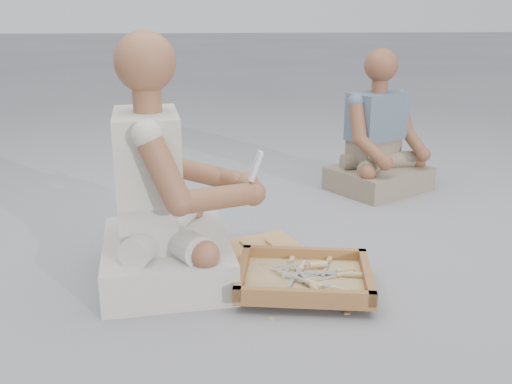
{
  "coord_description": "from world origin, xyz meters",
  "views": [
    {
      "loc": [
        -0.26,
        -2.04,
        1.01
      ],
      "look_at": [
        -0.04,
        0.2,
        0.3
      ],
      "focal_mm": 40.0,
      "sensor_mm": 36.0,
      "label": 1
    }
  ],
  "objects": [
    {
      "name": "carved_panel",
      "position": [
        -0.09,
        0.18,
        0.02
      ],
      "size": [
        0.62,
        0.51,
        0.04
      ],
      "primitive_type": "cube",
      "rotation": [
        0.0,
        0.0,
        0.35
      ],
      "color": "#AF8943",
      "rests_on": "ground"
    },
    {
      "name": "chisel_7",
      "position": [
        0.12,
        -0.22,
        0.07
      ],
      "size": [
        0.06,
        0.22,
        0.02
      ],
      "rotation": [
        0.0,
        0.0,
        -1.36
      ],
      "color": "white",
      "rests_on": "tool_tray"
    },
    {
      "name": "chisel_3",
      "position": [
        0.24,
        -0.12,
        0.06
      ],
      "size": [
        0.22,
        0.08,
        0.02
      ],
      "rotation": [
        0.0,
        0.0,
        0.27
      ],
      "color": "white",
      "rests_on": "tool_tray"
    },
    {
      "name": "wood_chip_5",
      "position": [
        -0.13,
        0.05,
        0.0
      ],
      "size": [
        0.02,
        0.02,
        0.0
      ],
      "primitive_type": "cube",
      "rotation": [
        0.0,
        0.0,
        3.07
      ],
      "color": "tan",
      "rests_on": "ground"
    },
    {
      "name": "chisel_8",
      "position": [
        0.11,
        -0.2,
        0.08
      ],
      "size": [
        0.16,
        0.18,
        0.02
      ],
      "rotation": [
        0.0,
        0.0,
        -0.85
      ],
      "color": "white",
      "rests_on": "tool_tray"
    },
    {
      "name": "wood_chip_0",
      "position": [
        0.08,
        -0.09,
        0.0
      ],
      "size": [
        0.02,
        0.02,
        0.0
      ],
      "primitive_type": "cube",
      "rotation": [
        0.0,
        0.0,
        0.54
      ],
      "color": "tan",
      "rests_on": "ground"
    },
    {
      "name": "chisel_5",
      "position": [
        0.1,
        -0.07,
        0.07
      ],
      "size": [
        0.11,
        0.21,
        0.02
      ],
      "rotation": [
        0.0,
        0.0,
        1.12
      ],
      "color": "white",
      "rests_on": "tool_tray"
    },
    {
      "name": "wood_chip_12",
      "position": [
        -0.17,
        0.26,
        0.0
      ],
      "size": [
        0.02,
        0.02,
        0.0
      ],
      "primitive_type": "cube",
      "rotation": [
        0.0,
        0.0,
        2.33
      ],
      "color": "tan",
      "rests_on": "ground"
    },
    {
      "name": "mobile_phone",
      "position": [
        -0.06,
        0.04,
        0.46
      ],
      "size": [
        0.06,
        0.05,
        0.12
      ],
      "rotation": [
        -0.35,
        0.0,
        -1.52
      ],
      "color": "silver",
      "rests_on": "craftsman"
    },
    {
      "name": "wood_chip_10",
      "position": [
        0.23,
        -0.3,
        0.0
      ],
      "size": [
        0.02,
        0.02,
        0.0
      ],
      "primitive_type": "cube",
      "rotation": [
        0.0,
        0.0,
        0.01
      ],
      "color": "tan",
      "rests_on": "ground"
    },
    {
      "name": "wood_chip_9",
      "position": [
        0.11,
        -0.12,
        0.0
      ],
      "size": [
        0.02,
        0.02,
        0.0
      ],
      "primitive_type": "cube",
      "rotation": [
        0.0,
        0.0,
        1.88
      ],
      "color": "tan",
      "rests_on": "ground"
    },
    {
      "name": "craftsman",
      "position": [
        -0.42,
        0.06,
        0.32
      ],
      "size": [
        0.67,
        0.66,
        0.95
      ],
      "rotation": [
        0.0,
        0.0,
        -1.46
      ],
      "color": "#BAB5AC",
      "rests_on": "ground"
    },
    {
      "name": "wood_chip_2",
      "position": [
        0.21,
        0.16,
        0.0
      ],
      "size": [
        0.02,
        0.02,
        0.0
      ],
      "primitive_type": "cube",
      "rotation": [
        0.0,
        0.0,
        3.01
      ],
      "color": "tan",
      "rests_on": "ground"
    },
    {
      "name": "wood_chip_11",
      "position": [
        -0.01,
        -0.17,
        0.0
      ],
      "size": [
        0.02,
        0.02,
        0.0
      ],
      "primitive_type": "cube",
      "rotation": [
        0.0,
        0.0,
        1.76
      ],
      "color": "tan",
      "rests_on": "ground"
    },
    {
      "name": "chisel_1",
      "position": [
        0.08,
        0.03,
        0.06
      ],
      "size": [
        0.09,
        0.21,
        0.02
      ],
      "rotation": [
        0.0,
        0.0,
        1.24
      ],
      "color": "white",
      "rests_on": "tool_tray"
    },
    {
      "name": "tool_tray",
      "position": [
        0.11,
        -0.12,
        0.06
      ],
      "size": [
        0.56,
        0.48,
        0.06
      ],
      "rotation": [
        0.0,
        0.0,
        -0.17
      ],
      "color": "brown",
      "rests_on": "carved_panel"
    },
    {
      "name": "chisel_9",
      "position": [
        0.24,
        0.02,
        0.06
      ],
      "size": [
        0.1,
        0.21,
        0.02
      ],
      "rotation": [
        0.0,
        0.0,
        1.2
      ],
      "color": "white",
      "rests_on": "tool_tray"
    },
    {
      "name": "chisel_0",
      "position": [
        0.15,
        -0.05,
        0.08
      ],
      "size": [
        0.22,
        0.03,
        0.02
      ],
      "rotation": [
        0.0,
        0.0,
        0.04
      ],
      "color": "white",
      "rests_on": "tool_tray"
    },
    {
      "name": "wood_chip_4",
      "position": [
        0.1,
        0.05,
        0.0
      ],
      "size": [
        0.02,
        0.02,
        0.0
      ],
      "primitive_type": "cube",
      "rotation": [
        0.0,
        0.0,
        0.13
      ],
      "color": "tan",
      "rests_on": "ground"
    },
    {
      "name": "wood_chip_6",
      "position": [
        -0.04,
        -0.31,
        0.0
      ],
      "size": [
        0.02,
        0.02,
        0.0
      ],
      "primitive_type": "cube",
      "rotation": [
        0.0,
        0.0,
        2.26
      ],
      "color": "tan",
      "rests_on": "ground"
    },
    {
      "name": "companion",
      "position": [
        0.77,
        1.15,
        0.27
      ],
      "size": [
        0.67,
        0.63,
        0.82
      ],
      "rotation": [
        0.0,
        0.0,
        3.69
      ],
      "color": "gray",
      "rests_on": "ground"
    },
    {
      "name": "wood_chip_8",
      "position": [
        -0.02,
        -0.09,
        0.0
      ],
      "size": [
        0.02,
        0.02,
        0.0
      ],
      "primitive_type": "cube",
      "rotation": [
        0.0,
        0.0,
        2.87
      ],
      "color": "tan",
      "rests_on": "ground"
    },
    {
      "name": "chisel_2",
      "position": [
        0.27,
        -0.13,
        0.07
      ],
      "size": [
        0.22,
        0.07,
        0.02
      ],
      "rotation": [
        0.0,
        0.0,
        -0.22
      ],
      "color": "white",
      "rests_on": "tool_tray"
    },
    {
      "name": "chisel_4",
      "position": [
        0.2,
        -0.25,
        0.07
      ],
      "size": [
        0.19,
        0.15,
        0.02
      ],
      "rotation": [
        0.0,
        0.0,
        -0.66
      ],
      "color": "white",
      "rests_on": "tool_tray"
    },
    {
      "name": "wood_chip_7",
      "position": [
        -0.06,
        -0.15,
        0.0
      ],
      "size": [
        0.02,
        0.02,
        0.0
      ],
      "primitive_type": "cube",
      "rotation": [
        0.0,
        0.0,
        1.25
      ],
      "color": "tan",
      "rests_on": "ground"
    },
    {
      "name": "wood_chip_3",
      "position": [
        -0.14,
        -0.13,
        0.0
      ],
      "size": [
        0.02,
        0.02,
        0.0
      ],
      "primitive_type": "cube",
      "rotation": [
        0.0,
        0.0,
        2.97
      ],
      "color": "tan",
      "rests_on": "ground"
    },
    {
      "name": "ground",
      "position": [
        0.0,
        0.0,
        0.0
      ],
      "size": [
        60.0,
        60.0,
        0.0
      ],
      "primitive_type": "plane",
      "color": "gray",
      "rests_on": "ground"
    },
    {
      "name": "chisel_6",
      "position": [
        0.25,
        -0.09,
        0.06
      ],
      "size": [
        0.22,
        0.05,
        0.02
      ],
      "rotation": [
        0.0,
        0.0,
        0.16
      ],
      "color": "white",
      "rests_on": "tool_tray"
    },
    {
      "name": "wood_chip_1",
      "position": [
        0.15,
        0.02,
        0.0
      ],
      "size": [
        0.02,
        0.02,
        0.0
      ],
      "primitive_type": "cube",
      "rotation": [
        0.0,
        0.0,
        0.93
      ],
      "color": "tan",
      "rests_on": "ground"
    }
  ]
}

